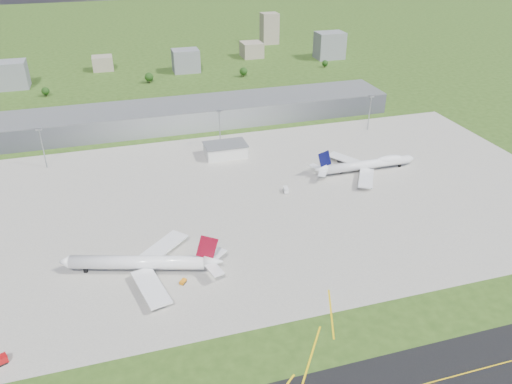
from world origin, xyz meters
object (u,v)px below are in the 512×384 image
object	(u,v)px
van_white_near	(286,190)
tug_yellow	(183,282)
airliner_blue_quad	(368,164)
van_white_far	(341,171)
airliner_red_twin	(144,263)

from	to	relation	value
van_white_near	tug_yellow	bearing A→B (deg)	142.01
airliner_blue_quad	van_white_near	distance (m)	57.52
van_white_near	van_white_far	size ratio (longest dim) A/B	1.19
van_white_far	van_white_near	bearing A→B (deg)	176.57
airliner_red_twin	tug_yellow	xyz separation A→B (m)	(14.80, -12.10, -4.33)
airliner_red_twin	van_white_far	world-z (taller)	airliner_red_twin
van_white_near	van_white_far	xyz separation A→B (m)	(40.65, 14.10, -0.22)
airliner_red_twin	van_white_far	size ratio (longest dim) A/B	14.01
airliner_red_twin	van_white_far	bearing A→B (deg)	-135.17
airliner_blue_quad	airliner_red_twin	bearing A→B (deg)	-155.80
tug_yellow	van_white_near	bearing A→B (deg)	-7.92
airliner_blue_quad	van_white_near	xyz separation A→B (m)	(-56.41, -10.73, -3.43)
tug_yellow	airliner_red_twin	bearing A→B (deg)	90.05
van_white_far	tug_yellow	bearing A→B (deg)	-167.22
tug_yellow	van_white_far	size ratio (longest dim) A/B	0.74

